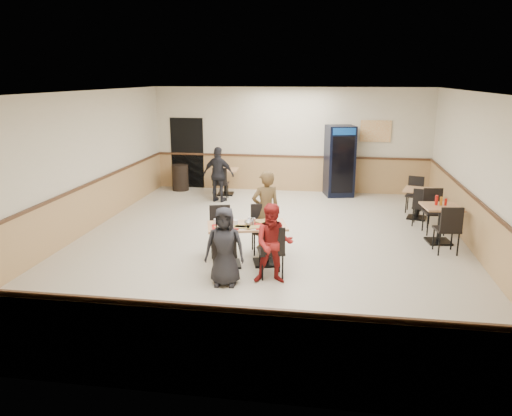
% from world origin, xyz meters
% --- Properties ---
extents(ground, '(10.00, 10.00, 0.00)m').
position_xyz_m(ground, '(0.00, 0.00, 0.00)').
color(ground, beige).
rests_on(ground, ground).
extents(room_shell, '(10.00, 10.00, 10.00)m').
position_xyz_m(room_shell, '(1.78, 2.55, 0.58)').
color(room_shell, silver).
rests_on(room_shell, ground).
extents(main_table, '(1.52, 1.04, 0.74)m').
position_xyz_m(main_table, '(-0.21, -1.13, 0.49)').
color(main_table, black).
rests_on(main_table, ground).
extents(main_chairs, '(1.62, 1.90, 0.94)m').
position_xyz_m(main_chairs, '(-0.26, -1.15, 0.47)').
color(main_chairs, black).
rests_on(main_chairs, ground).
extents(diner_woman_left, '(0.67, 0.46, 1.30)m').
position_xyz_m(diner_woman_left, '(-0.42, -2.07, 0.65)').
color(diner_woman_left, black).
rests_on(diner_woman_left, ground).
extents(diner_woman_right, '(0.70, 0.58, 1.33)m').
position_xyz_m(diner_woman_right, '(0.34, -1.85, 0.67)').
color(diner_woman_right, maroon).
rests_on(diner_woman_right, ground).
extents(diner_man_opposite, '(0.67, 0.59, 1.55)m').
position_xyz_m(diner_man_opposite, '(-0.01, -0.20, 0.78)').
color(diner_man_opposite, brown).
rests_on(diner_man_opposite, ground).
extents(lone_diner, '(0.92, 0.51, 1.48)m').
position_xyz_m(lone_diner, '(-1.77, 3.36, 0.74)').
color(lone_diner, black).
rests_on(lone_diner, ground).
extents(tabletop_clutter, '(1.24, 0.81, 0.12)m').
position_xyz_m(tabletop_clutter, '(-0.24, -1.23, 0.77)').
color(tabletop_clutter, '#AB0D0B').
rests_on(tabletop_clutter, main_table).
extents(side_table_near, '(0.80, 0.80, 0.77)m').
position_xyz_m(side_table_near, '(3.44, 0.68, 0.51)').
color(side_table_near, black).
rests_on(side_table_near, ground).
extents(side_table_near_chair_south, '(0.50, 0.50, 0.98)m').
position_xyz_m(side_table_near_chair_south, '(3.44, 0.06, 0.49)').
color(side_table_near_chair_south, black).
rests_on(side_table_near_chair_south, ground).
extents(side_table_near_chair_north, '(0.50, 0.50, 0.98)m').
position_xyz_m(side_table_near_chair_north, '(3.44, 1.30, 0.49)').
color(side_table_near_chair_north, black).
rests_on(side_table_near_chair_north, ground).
extents(side_table_far, '(0.82, 0.82, 0.71)m').
position_xyz_m(side_table_far, '(3.28, 2.46, 0.48)').
color(side_table_far, black).
rests_on(side_table_far, ground).
extents(side_table_far_chair_south, '(0.51, 0.51, 0.90)m').
position_xyz_m(side_table_far_chair_south, '(3.28, 1.89, 0.45)').
color(side_table_far_chair_south, black).
rests_on(side_table_far_chair_south, ground).
extents(side_table_far_chair_north, '(0.51, 0.51, 0.90)m').
position_xyz_m(side_table_far_chair_north, '(3.28, 3.03, 0.45)').
color(side_table_far_chair_north, black).
rests_on(side_table_far_chair_north, ground).
extents(condiment_caddy, '(0.23, 0.06, 0.20)m').
position_xyz_m(condiment_caddy, '(3.41, 0.73, 0.86)').
color(condiment_caddy, red).
rests_on(condiment_caddy, side_table_near).
extents(back_table, '(0.74, 0.74, 0.74)m').
position_xyz_m(back_table, '(-1.77, 4.20, 0.49)').
color(back_table, black).
rests_on(back_table, ground).
extents(back_table_chair_lone, '(0.47, 0.47, 0.94)m').
position_xyz_m(back_table_chair_lone, '(-1.77, 3.61, 0.47)').
color(back_table_chair_lone, black).
rests_on(back_table_chair_lone, ground).
extents(pepsi_cooler, '(0.90, 0.90, 1.98)m').
position_xyz_m(pepsi_cooler, '(1.43, 4.59, 0.99)').
color(pepsi_cooler, black).
rests_on(pepsi_cooler, ground).
extents(trash_bin, '(0.48, 0.48, 0.76)m').
position_xyz_m(trash_bin, '(-3.21, 4.55, 0.38)').
color(trash_bin, black).
rests_on(trash_bin, ground).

